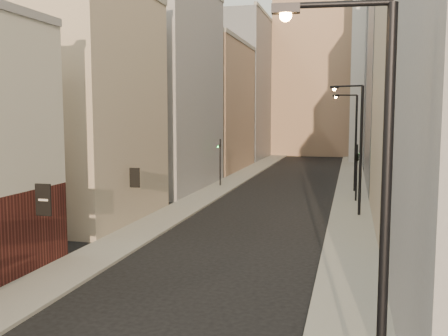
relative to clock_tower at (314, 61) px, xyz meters
The scene contains 15 objects.
sidewalk_left 41.32m from the clock_tower, 98.46° to the right, with size 3.00×140.00×0.15m, color gray.
sidewalk_right 41.64m from the clock_tower, 78.54° to the right, with size 3.00×140.00×0.15m, color gray.
left_bldg_beige 67.60m from the clock_tower, 99.46° to the right, with size 8.00×12.00×16.00m, color tan.
left_bldg_grey 51.76m from the clock_tower, 102.41° to the right, with size 8.00×16.00×20.00m, color gray.
left_bldg_tan 35.05m from the clock_tower, 108.97° to the right, with size 8.00×18.00×17.00m, color #9E7F67.
left_bldg_wingrid 17.23m from the clock_tower, 132.51° to the right, with size 8.00×20.00×24.00m, color gray.
right_bldg_beige 63.81m from the clock_tower, 78.16° to the right, with size 8.00×16.00×20.00m, color tan.
right_bldg_wingrid 44.21m from the clock_tower, 72.80° to the right, with size 8.00×20.00×26.00m, color gray.
clock_tower is the anchor object (origin of this frame).
white_tower 17.83m from the clock_tower, 51.84° to the right, with size 8.00×8.00×41.50m.
streetlamp_near 88.12m from the clock_tower, 84.81° to the right, with size 2.58×0.46×9.84m.
streetlamp_mid 61.93m from the clock_tower, 82.59° to the right, with size 2.44×1.01×9.66m.
streetlamp_far 50.51m from the clock_tower, 81.12° to the right, with size 2.37×1.02×9.43m.
traffic_light_left 50.30m from the clock_tower, 96.91° to the right, with size 0.55×0.44×5.00m.
traffic_light_right 56.36m from the clock_tower, 81.71° to the right, with size 0.71×0.71×5.00m.
Camera 1 is at (6.40, -5.90, 7.50)m, focal length 40.00 mm.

